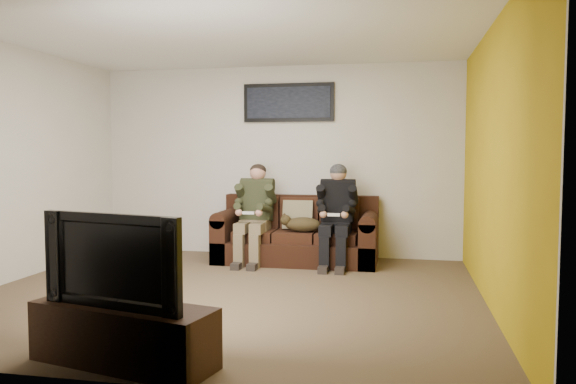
% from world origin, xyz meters
% --- Properties ---
extents(floor, '(5.00, 5.00, 0.00)m').
position_xyz_m(floor, '(0.00, 0.00, 0.00)').
color(floor, brown).
rests_on(floor, ground).
extents(ceiling, '(5.00, 5.00, 0.00)m').
position_xyz_m(ceiling, '(0.00, 0.00, 2.60)').
color(ceiling, silver).
rests_on(ceiling, ground).
extents(wall_back, '(5.00, 0.00, 5.00)m').
position_xyz_m(wall_back, '(0.00, 2.25, 1.30)').
color(wall_back, beige).
rests_on(wall_back, ground).
extents(wall_front, '(5.00, 0.00, 5.00)m').
position_xyz_m(wall_front, '(0.00, -2.25, 1.30)').
color(wall_front, beige).
rests_on(wall_front, ground).
extents(wall_left, '(0.00, 4.50, 4.50)m').
position_xyz_m(wall_left, '(-2.50, 0.00, 1.30)').
color(wall_left, beige).
rests_on(wall_left, ground).
extents(wall_right, '(0.00, 4.50, 4.50)m').
position_xyz_m(wall_right, '(2.50, 0.00, 1.30)').
color(wall_right, beige).
rests_on(wall_right, ground).
extents(accent_wall_right, '(0.00, 4.50, 4.50)m').
position_xyz_m(accent_wall_right, '(2.49, 0.00, 1.30)').
color(accent_wall_right, gold).
rests_on(accent_wall_right, ground).
extents(sofa, '(2.07, 0.89, 0.85)m').
position_xyz_m(sofa, '(0.36, 1.82, 0.32)').
color(sofa, black).
rests_on(sofa, ground).
extents(throw_pillow, '(0.39, 0.19, 0.39)m').
position_xyz_m(throw_pillow, '(0.36, 1.86, 0.60)').
color(throw_pillow, '#877B59').
rests_on(throw_pillow, sofa).
extents(throw_blanket, '(0.42, 0.21, 0.08)m').
position_xyz_m(throw_blanket, '(-0.26, 2.08, 0.85)').
color(throw_blanket, tan).
rests_on(throw_blanket, sofa).
extents(person_left, '(0.51, 0.87, 1.27)m').
position_xyz_m(person_left, '(-0.17, 1.65, 0.71)').
color(person_left, '#76664A').
rests_on(person_left, sofa).
extents(person_right, '(0.51, 0.86, 1.28)m').
position_xyz_m(person_right, '(0.90, 1.65, 0.71)').
color(person_right, black).
rests_on(person_right, sofa).
extents(cat, '(0.66, 0.26, 0.24)m').
position_xyz_m(cat, '(0.46, 1.62, 0.51)').
color(cat, '#4D3D1E').
rests_on(cat, sofa).
extents(framed_poster, '(1.25, 0.05, 0.52)m').
position_xyz_m(framed_poster, '(0.16, 2.22, 2.10)').
color(framed_poster, black).
rests_on(framed_poster, wall_back).
extents(tv_stand, '(1.35, 0.69, 0.40)m').
position_xyz_m(tv_stand, '(-0.12, -1.95, 0.20)').
color(tv_stand, black).
rests_on(tv_stand, ground).
extents(television, '(1.09, 0.38, 0.62)m').
position_xyz_m(television, '(-0.12, -1.95, 0.72)').
color(television, black).
rests_on(television, tv_stand).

